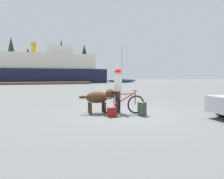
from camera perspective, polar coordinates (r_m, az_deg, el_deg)
ground_plane at (r=7.68m, az=4.05°, el=-7.06°), size 160.00×160.00×0.00m
bicycle at (r=7.48m, az=3.43°, el=-4.33°), size 1.73×0.44×0.91m
person_cyclist at (r=7.76m, az=1.72°, el=1.12°), size 0.32×0.53×1.78m
dog at (r=7.72m, az=-3.64°, el=-2.22°), size 1.47×0.55×0.95m
backpack at (r=7.32m, az=8.81°, el=-5.65°), size 0.33×0.29×0.50m
handbag_pannier at (r=7.03m, az=-0.05°, el=-6.67°), size 0.33×0.19×0.34m
dock_pier at (r=37.74m, az=-21.29°, el=1.72°), size 19.34×2.91×0.40m
ferry_boat at (r=44.95m, az=-17.95°, el=5.71°), size 24.45×7.51×8.63m
sailboat_moored at (r=45.42m, az=2.89°, el=2.68°), size 6.97×1.95×8.13m
pine_tree_far_left at (r=63.49m, az=-27.40°, el=9.23°), size 3.90×3.90×12.68m
pine_tree_center at (r=61.21m, az=-14.59°, el=9.75°), size 3.63×3.63×12.45m
pine_tree_far_right at (r=62.21m, az=-8.10°, el=9.18°), size 4.19×4.19×11.30m
pine_tree_mid_back at (r=64.93m, az=-23.35°, el=7.95°), size 4.18×4.18×10.03m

